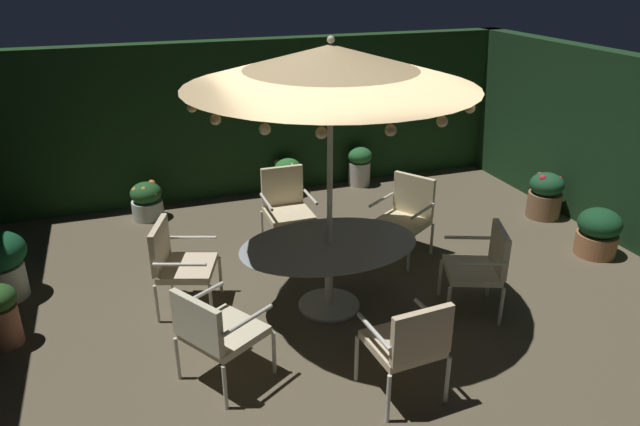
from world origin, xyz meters
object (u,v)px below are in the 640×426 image
(potted_plant_right_near, at_px, (288,174))
(patio_chair_northeast, at_px, (409,341))
(patio_chair_south, at_px, (286,203))
(potted_plant_back_center, at_px, (147,200))
(potted_plant_left_far, at_px, (545,195))
(potted_plant_left_near, at_px, (359,165))
(patio_dining_table, at_px, (329,255))
(patio_chair_north, at_px, (215,329))
(patio_chair_east, at_px, (482,263))
(patio_umbrella, at_px, (331,66))
(potted_plant_back_left, at_px, (598,231))
(patio_chair_southwest, at_px, (177,260))
(patio_chair_southeast, at_px, (406,212))

(potted_plant_right_near, bearing_deg, patio_chair_northeast, -94.66)
(patio_chair_south, height_order, potted_plant_back_center, patio_chair_south)
(potted_plant_left_far, relative_size, potted_plant_left_near, 1.04)
(patio_dining_table, bearing_deg, patio_chair_north, -148.06)
(patio_chair_east, relative_size, potted_plant_left_near, 1.48)
(patio_chair_north, distance_m, patio_chair_south, 2.75)
(patio_chair_south, bearing_deg, patio_umbrella, -89.88)
(potted_plant_left_near, height_order, potted_plant_back_left, potted_plant_left_near)
(patio_chair_southwest, height_order, potted_plant_back_left, patio_chair_southwest)
(patio_umbrella, relative_size, patio_chair_northeast, 2.90)
(patio_chair_southeast, height_order, patio_chair_south, patio_chair_south)
(potted_plant_back_center, height_order, potted_plant_left_near, potted_plant_left_near)
(patio_chair_southwest, relative_size, potted_plant_back_left, 1.58)
(potted_plant_back_center, bearing_deg, patio_chair_southeast, -36.29)
(patio_umbrella, bearing_deg, potted_plant_right_near, 81.12)
(patio_chair_northeast, bearing_deg, patio_dining_table, 94.28)
(patio_chair_northeast, distance_m, potted_plant_back_left, 3.81)
(patio_dining_table, bearing_deg, potted_plant_left_far, 18.26)
(patio_chair_northeast, xyz_separation_m, potted_plant_left_far, (3.60, 2.79, -0.24))
(potted_plant_back_left, bearing_deg, patio_chair_northeast, -155.10)
(potted_plant_back_left, bearing_deg, patio_chair_southwest, 174.59)
(patio_chair_northeast, distance_m, patio_chair_south, 3.14)
(patio_chair_east, height_order, potted_plant_back_left, patio_chair_east)
(patio_chair_east, bearing_deg, potted_plant_left_near, 85.92)
(patio_umbrella, distance_m, patio_chair_south, 2.51)
(patio_chair_north, bearing_deg, potted_plant_left_far, 22.16)
(potted_plant_right_near, bearing_deg, patio_chair_southeast, -71.44)
(patio_umbrella, relative_size, patio_chair_southwest, 2.91)
(potted_plant_back_left, bearing_deg, patio_chair_southeast, 159.80)
(patio_dining_table, relative_size, potted_plant_left_near, 2.95)
(potted_plant_back_center, xyz_separation_m, potted_plant_left_near, (3.36, 0.26, 0.06))
(patio_chair_north, xyz_separation_m, patio_chair_southeast, (2.65, 1.69, 0.01))
(patio_chair_south, height_order, potted_plant_left_near, patio_chair_south)
(patio_chair_east, distance_m, potted_plant_right_near, 3.97)
(patio_chair_northeast, bearing_deg, patio_chair_southwest, 127.59)
(patio_chair_southwest, height_order, potted_plant_left_far, patio_chair_southwest)
(patio_dining_table, bearing_deg, patio_chair_northeast, -85.72)
(patio_chair_north, height_order, patio_chair_southwest, patio_chair_southwest)
(potted_plant_left_near, bearing_deg, potted_plant_right_near, -179.00)
(patio_dining_table, height_order, patio_chair_south, patio_chair_south)
(patio_chair_north, xyz_separation_m, potted_plant_back_center, (-0.30, 3.86, -0.27))
(potted_plant_left_far, xyz_separation_m, potted_plant_back_center, (-5.35, 1.81, -0.06))
(potted_plant_right_near, relative_size, potted_plant_back_left, 0.96)
(patio_chair_southeast, bearing_deg, patio_umbrella, -146.84)
(patio_chair_northeast, height_order, potted_plant_right_near, patio_chair_northeast)
(potted_plant_right_near, bearing_deg, potted_plant_back_center, -173.58)
(patio_chair_south, xyz_separation_m, potted_plant_right_near, (0.51, 1.70, -0.25))
(patio_chair_southeast, bearing_deg, potted_plant_back_center, 143.71)
(patio_dining_table, bearing_deg, patio_chair_south, 90.12)
(potted_plant_right_near, xyz_separation_m, potted_plant_back_left, (3.05, -3.24, -0.02))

